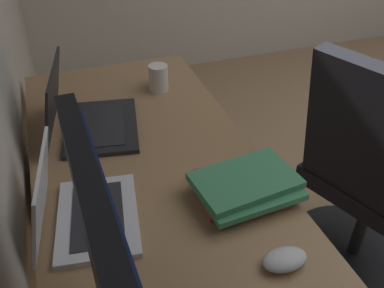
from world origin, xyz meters
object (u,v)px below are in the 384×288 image
at_px(laptop_left, 76,208).
at_px(mouse_main, 285,259).
at_px(laptop_leftmost, 83,116).
at_px(book_stack_near, 243,185).
at_px(drawer_pedestal, 140,230).
at_px(office_chair, 366,188).
at_px(coffee_mug, 158,78).

xyz_separation_m(laptop_left, mouse_main, (-0.28, -0.41, -0.03)).
bearing_deg(laptop_leftmost, book_stack_near, -142.18).
bearing_deg(drawer_pedestal, office_chair, -102.19).
height_order(drawer_pedestal, laptop_leftmost, laptop_leftmost).
height_order(book_stack_near, office_chair, office_chair).
height_order(laptop_leftmost, book_stack_near, laptop_leftmost).
bearing_deg(laptop_left, coffee_mug, -31.93).
xyz_separation_m(laptop_leftmost, laptop_left, (-0.41, 0.07, -0.01)).
distance_m(laptop_left, mouse_main, 0.50).
distance_m(drawer_pedestal, laptop_left, 0.55).
height_order(book_stack_near, coffee_mug, coffee_mug).
bearing_deg(book_stack_near, laptop_leftmost, 37.82).
height_order(laptop_left, office_chair, office_chair).
bearing_deg(laptop_left, drawer_pedestal, -34.53).
relative_size(mouse_main, office_chair, 0.11).
xyz_separation_m(drawer_pedestal, book_stack_near, (-0.32, -0.23, 0.41)).
height_order(laptop_leftmost, office_chair, office_chair).
height_order(drawer_pedestal, book_stack_near, book_stack_near).
height_order(laptop_leftmost, mouse_main, laptop_leftmost).
bearing_deg(mouse_main, drawer_pedestal, 21.24).
height_order(drawer_pedestal, mouse_main, mouse_main).
bearing_deg(laptop_left, book_stack_near, -96.06).
bearing_deg(office_chair, laptop_left, 95.71).
relative_size(book_stack_near, coffee_mug, 2.50).
xyz_separation_m(drawer_pedestal, office_chair, (-0.18, -0.82, 0.11)).
xyz_separation_m(drawer_pedestal, laptop_left, (-0.28, 0.19, 0.43)).
distance_m(laptop_leftmost, office_chair, 1.04).
xyz_separation_m(laptop_leftmost, office_chair, (-0.31, -0.94, -0.33)).
xyz_separation_m(coffee_mug, office_chair, (-0.49, -0.64, -0.32)).
bearing_deg(office_chair, coffee_mug, 52.47).
distance_m(laptop_leftmost, mouse_main, 0.77).
relative_size(laptop_leftmost, mouse_main, 3.48).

